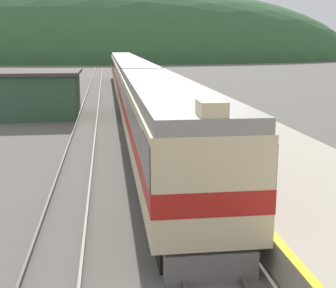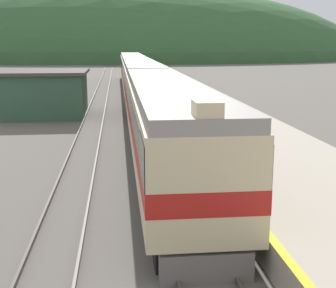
% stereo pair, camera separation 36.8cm
% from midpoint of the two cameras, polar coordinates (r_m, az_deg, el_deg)
% --- Properties ---
extents(track_main, '(1.52, 180.00, 0.16)m').
position_cam_midpoint_polar(track_main, '(67.83, -4.24, 7.51)').
color(track_main, '#4C443D').
rests_on(track_main, ground).
extents(track_siding, '(1.52, 180.00, 0.16)m').
position_cam_midpoint_polar(track_siding, '(67.82, -7.58, 7.44)').
color(track_siding, '#4C443D').
rests_on(track_siding, ground).
extents(platform, '(6.43, 140.00, 0.93)m').
position_cam_midpoint_polar(platform, '(48.37, 2.30, 6.05)').
color(platform, '#B2A893').
rests_on(platform, ground).
extents(distant_hills, '(161.09, 72.49, 46.69)m').
position_cam_midpoint_polar(distant_hills, '(156.09, -5.38, 10.18)').
color(distant_hills, '#335B33').
rests_on(distant_hills, ground).
extents(station_shed, '(7.16, 6.64, 3.57)m').
position_cam_midpoint_polar(station_shed, '(38.34, -14.83, 6.02)').
color(station_shed, '#385B42').
rests_on(station_shed, ground).
extents(express_train_lead_car, '(3.01, 20.43, 4.43)m').
position_cam_midpoint_polar(express_train_lead_car, '(20.55, 0.23, 2.44)').
color(express_train_lead_car, black).
rests_on(express_train_lead_car, ground).
extents(carriage_second, '(3.00, 22.72, 4.07)m').
position_cam_midpoint_polar(carriage_second, '(43.01, -3.14, 7.60)').
color(carriage_second, black).
rests_on(carriage_second, ground).
extents(carriage_third, '(3.00, 22.72, 4.07)m').
position_cam_midpoint_polar(carriage_third, '(66.54, -4.24, 9.26)').
color(carriage_third, black).
rests_on(carriage_third, ground).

